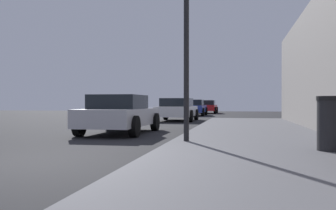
{
  "coord_description": "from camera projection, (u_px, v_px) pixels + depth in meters",
  "views": [
    {
      "loc": [
        3.54,
        -5.44,
        1.01
      ],
      "look_at": [
        1.9,
        3.06,
        0.96
      ],
      "focal_mm": 39.63,
      "sensor_mm": 36.0,
      "label": 1
    }
  ],
  "objects": [
    {
      "name": "car_red",
      "position": [
        207.0,
        107.0,
        36.11
      ],
      "size": [
        2.0,
        4.5,
        1.27
      ],
      "color": "red",
      "rests_on": "ground_plane"
    },
    {
      "name": "car_blue",
      "position": [
        194.0,
        107.0,
        29.69
      ],
      "size": [
        1.97,
        4.31,
        1.27
      ],
      "color": "#233899",
      "rests_on": "ground_plane"
    },
    {
      "name": "street_lamp",
      "position": [
        186.0,
        18.0,
        8.31
      ],
      "size": [
        0.36,
        0.36,
        4.0
      ],
      "color": "black",
      "rests_on": "sidewalk"
    },
    {
      "name": "ground_plane",
      "position": [
        18.0,
        165.0,
        6.02
      ],
      "size": [
        80.0,
        80.0,
        0.0
      ],
      "primitive_type": "plane",
      "color": "#232326"
    },
    {
      "name": "car_silver",
      "position": [
        120.0,
        114.0,
        12.25
      ],
      "size": [
        1.95,
        4.21,
        1.27
      ],
      "color": "#B7B7BF",
      "rests_on": "ground_plane"
    },
    {
      "name": "sidewalk",
      "position": [
        272.0,
        168.0,
        5.26
      ],
      "size": [
        4.0,
        32.0,
        0.15
      ],
      "primitive_type": "cube",
      "color": "#5B5B60",
      "rests_on": "ground_plane"
    },
    {
      "name": "car_white",
      "position": [
        177.0,
        109.0,
        20.84
      ],
      "size": [
        2.07,
        4.01,
        1.27
      ],
      "color": "white",
      "rests_on": "ground_plane"
    },
    {
      "name": "trash_bin",
      "position": [
        333.0,
        123.0,
        6.65
      ],
      "size": [
        0.56,
        0.56,
        0.98
      ],
      "color": "black",
      "rests_on": "sidewalk"
    }
  ]
}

